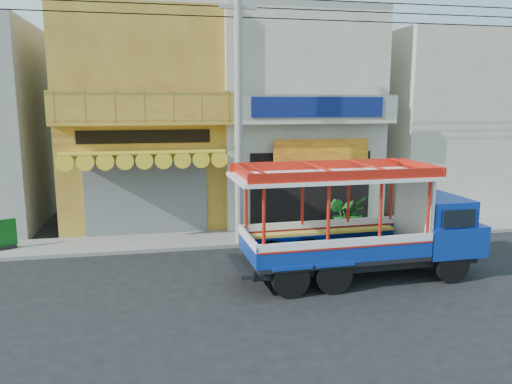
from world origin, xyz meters
TOP-DOWN VIEW (x-y plane):
  - ground at (0.00, 0.00)m, footprint 90.00×90.00m
  - sidewalk at (0.00, 4.00)m, footprint 30.00×2.00m
  - shophouse_left at (-4.00, 7.96)m, footprint 6.00×7.50m
  - shophouse_right at (2.00, 7.96)m, footprint 6.00×6.75m
  - party_pilaster at (-1.00, 4.85)m, footprint 0.35×0.30m
  - filler_building_right at (9.00, 8.00)m, footprint 6.00×6.00m
  - utility_pole at (-0.85, 3.30)m, footprint 28.00×0.26m
  - songthaew_truck at (2.11, -0.44)m, footprint 6.75×2.45m
  - green_sign at (-8.38, 3.98)m, footprint 0.60×0.48m
  - potted_plant_a at (3.54, 4.52)m, footprint 1.26×1.29m
  - potted_plant_b at (2.85, 4.33)m, footprint 0.75×0.75m
  - potted_plant_c at (3.18, 4.27)m, footprint 0.61×0.61m

SIDE VIEW (x-z plane):
  - ground at x=0.00m, z-range 0.00..0.00m
  - sidewalk at x=0.00m, z-range 0.00..0.12m
  - green_sign at x=-8.38m, z-range 0.04..1.00m
  - potted_plant_c at x=3.18m, z-range 0.12..1.17m
  - potted_plant_b at x=2.85m, z-range 0.12..1.19m
  - potted_plant_a at x=3.54m, z-range 0.12..1.21m
  - songthaew_truck at x=2.11m, z-range -0.06..3.06m
  - filler_building_right at x=9.00m, z-range 0.00..7.60m
  - party_pilaster at x=-1.00m, z-range 0.00..8.00m
  - shophouse_right at x=2.00m, z-range -0.01..8.23m
  - shophouse_left at x=-4.00m, z-range -0.01..8.23m
  - utility_pole at x=-0.85m, z-range 0.53..9.53m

